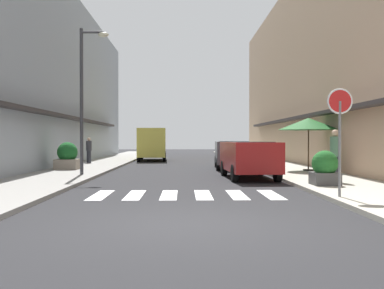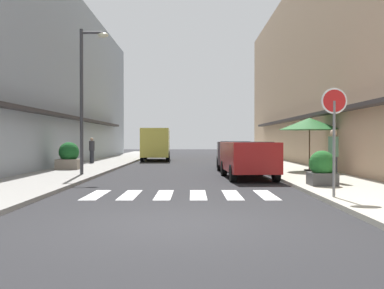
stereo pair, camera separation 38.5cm
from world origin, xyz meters
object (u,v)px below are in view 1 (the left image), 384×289
Objects in this scene: delivery_van at (152,142)px; pedestrian_walking_near at (335,154)px; cafe_umbrella at (308,124)px; planter_corner at (325,168)px; street_lamp at (86,87)px; planter_midblock at (67,157)px; parked_car_mid at (233,152)px; parked_car_near at (249,155)px; pedestrian_walking_far at (89,150)px; planter_far at (258,153)px; round_street_sign at (340,114)px.

delivery_van reaches higher than pedestrian_walking_near.
cafe_umbrella is 2.54× the size of planter_corner.
street_lamp is 4.56× the size of planter_midblock.
pedestrian_walking_near reaches higher than parked_car_mid.
delivery_van is at bearing 108.18° from parked_car_near.
street_lamp is 3.38× the size of pedestrian_walking_near.
planter_corner is 16.52m from pedestrian_walking_far.
planter_midblock is at bearing 117.09° from street_lamp.
planter_corner is (1.87, -3.57, -0.28)m from parked_car_near.
planter_corner is at bearing -91.23° from planter_far.
planter_midblock is at bearing 174.26° from cafe_umbrella.
round_street_sign is at bearing -46.94° from planter_midblock.
planter_midblock is (-10.06, 7.39, 0.08)m from planter_corner.
cafe_umbrella is 2.11× the size of planter_midblock.
round_street_sign is 3.24m from planter_corner.
street_lamp reaches higher than cafe_umbrella.
parked_car_near is at bearing -101.93° from planter_far.
parked_car_mid is 12.12m from round_street_sign.
parked_car_near is 12.58m from pedestrian_walking_far.
parked_car_near is 2.45× the size of pedestrian_walking_near.
planter_midblock is at bearing 89.32° from pedestrian_walking_far.
cafe_umbrella is 1.79× the size of pedestrian_walking_far.
planter_corner is 0.70× the size of pedestrian_walking_far.
parked_car_near is 0.79× the size of delivery_van.
planter_corner is 0.88× the size of planter_far.
round_street_sign is 16.68m from planter_far.
planter_midblock is at bearing 143.70° from planter_corner.
parked_car_mid is at bearing -62.21° from delivery_van.
delivery_van is (-4.90, 14.93, 0.48)m from parked_car_near.
planter_midblock is at bearing -106.52° from delivery_van.
delivery_van is at bearing 146.39° from planter_far.
street_lamp reaches higher than planter_far.
street_lamp is at bearing 84.88° from pedestrian_walking_near.
cafe_umbrella is at bearing -5.74° from planter_midblock.
planter_midblock reaches higher than planter_corner.
parked_car_mid is 1.52× the size of cafe_umbrella.
cafe_umbrella reaches higher than parked_car_mid.
parked_car_near is at bearing -71.82° from delivery_van.
pedestrian_walking_near is (-0.63, -5.27, -1.21)m from cafe_umbrella.
planter_corner is (6.77, -18.50, -0.76)m from delivery_van.
pedestrian_walking_far is (-11.54, 6.71, -1.34)m from cafe_umbrella.
parked_car_mid is 3.86× the size of planter_corner.
pedestrian_walking_far is at bearing 101.54° from street_lamp.
round_street_sign is 0.45× the size of street_lamp.
street_lamp is 3.86× the size of pedestrian_walking_far.
planter_midblock is 1.06× the size of planter_far.
planter_corner is at bearing -69.90° from delivery_van.
planter_far is (2.16, 10.24, -0.20)m from parked_car_near.
parked_car_near reaches higher than planter_midblock.
parked_car_mid is 9.18m from pedestrian_walking_far.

